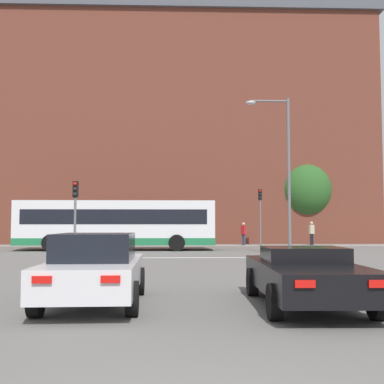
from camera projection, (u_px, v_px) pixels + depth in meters
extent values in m
cube|color=silver|center=(182.00, 258.00, 23.51)|extent=(8.78, 0.30, 0.01)
cube|color=gray|center=(180.00, 245.00, 36.45)|extent=(69.76, 2.50, 0.01)
cube|color=brown|center=(144.00, 140.00, 47.33)|extent=(40.86, 15.48, 19.82)
cube|color=#4C4F56|center=(145.00, 32.00, 48.05)|extent=(41.67, 16.10, 1.99)
cube|color=brown|center=(100.00, 21.00, 50.56)|extent=(0.90, 0.90, 2.31)
cube|color=brown|center=(198.00, 26.00, 51.92)|extent=(0.90, 0.90, 2.31)
cylinder|color=#5B2D22|center=(263.00, 8.00, 48.62)|extent=(2.91, 2.91, 3.30)
cube|color=silver|center=(95.00, 275.00, 9.96)|extent=(1.89, 4.34, 0.59)
cube|color=black|center=(95.00, 247.00, 9.96)|extent=(1.58, 1.97, 0.55)
cylinder|color=black|center=(66.00, 282.00, 11.22)|extent=(0.24, 0.65, 0.64)
cylinder|color=black|center=(139.00, 281.00, 11.32)|extent=(0.24, 0.65, 0.64)
cylinder|color=black|center=(36.00, 300.00, 8.57)|extent=(0.24, 0.65, 0.64)
cylinder|color=black|center=(132.00, 299.00, 8.67)|extent=(0.24, 0.65, 0.64)
cube|color=red|center=(42.00, 280.00, 7.78)|extent=(0.32, 0.06, 0.12)
cube|color=red|center=(111.00, 279.00, 7.85)|extent=(0.32, 0.06, 0.12)
cube|color=black|center=(306.00, 276.00, 9.76)|extent=(1.96, 4.63, 0.56)
cube|color=black|center=(304.00, 255.00, 9.91)|extent=(1.63, 1.41, 0.31)
cylinder|color=black|center=(252.00, 282.00, 11.16)|extent=(0.23, 0.64, 0.64)
cylinder|color=black|center=(329.00, 282.00, 11.17)|extent=(0.23, 0.64, 0.64)
cylinder|color=black|center=(275.00, 302.00, 8.32)|extent=(0.23, 0.64, 0.64)
cylinder|color=black|center=(377.00, 302.00, 8.34)|extent=(0.23, 0.64, 0.64)
cube|color=red|center=(305.00, 284.00, 7.46)|extent=(0.32, 0.06, 0.12)
cube|color=red|center=(379.00, 284.00, 7.47)|extent=(0.32, 0.06, 0.12)
cube|color=silver|center=(116.00, 223.00, 30.26)|extent=(12.27, 2.51, 2.73)
cube|color=#1E7042|center=(116.00, 241.00, 30.18)|extent=(12.29, 2.53, 0.44)
cube|color=black|center=(116.00, 217.00, 30.28)|extent=(11.29, 2.54, 0.90)
cylinder|color=black|center=(50.00, 243.00, 28.85)|extent=(1.00, 0.28, 1.00)
cylinder|color=black|center=(60.00, 242.00, 31.25)|extent=(1.00, 0.28, 1.00)
cylinder|color=black|center=(177.00, 243.00, 29.10)|extent=(1.00, 0.28, 1.00)
cylinder|color=black|center=(177.00, 241.00, 31.51)|extent=(1.00, 0.28, 1.00)
cylinder|color=slate|center=(260.00, 223.00, 36.36)|extent=(0.12, 0.12, 3.48)
cube|color=black|center=(260.00, 194.00, 36.50)|extent=(0.26, 0.20, 0.80)
sphere|color=red|center=(260.00, 191.00, 36.38)|extent=(0.17, 0.17, 0.17)
sphere|color=black|center=(260.00, 194.00, 36.37)|extent=(0.17, 0.17, 0.17)
sphere|color=black|center=(260.00, 198.00, 36.35)|extent=(0.17, 0.17, 0.17)
cylinder|color=slate|center=(75.00, 227.00, 23.68)|extent=(0.12, 0.12, 2.97)
cube|color=black|center=(76.00, 189.00, 23.80)|extent=(0.26, 0.20, 0.80)
sphere|color=red|center=(75.00, 184.00, 23.69)|extent=(0.17, 0.17, 0.17)
sphere|color=black|center=(75.00, 189.00, 23.67)|extent=(0.17, 0.17, 0.17)
sphere|color=black|center=(75.00, 194.00, 23.66)|extent=(0.17, 0.17, 0.17)
cylinder|color=slate|center=(289.00, 176.00, 24.82)|extent=(0.16, 0.16, 8.20)
cylinder|color=slate|center=(269.00, 101.00, 25.05)|extent=(1.95, 0.10, 0.10)
ellipsoid|color=#B2B2B7|center=(251.00, 103.00, 25.01)|extent=(0.50, 0.36, 0.22)
cylinder|color=#333851|center=(243.00, 240.00, 36.99)|extent=(0.13, 0.13, 0.84)
cylinder|color=#333851|center=(244.00, 240.00, 36.86)|extent=(0.13, 0.13, 0.84)
cube|color=#B21E23|center=(244.00, 230.00, 36.97)|extent=(0.41, 0.45, 0.66)
sphere|color=tan|center=(244.00, 224.00, 37.00)|extent=(0.25, 0.25, 0.25)
cylinder|color=brown|center=(144.00, 240.00, 36.21)|extent=(0.13, 0.13, 0.84)
cylinder|color=brown|center=(143.00, 240.00, 36.06)|extent=(0.13, 0.13, 0.84)
cube|color=#232328|center=(143.00, 230.00, 36.19)|extent=(0.39, 0.46, 0.67)
sphere|color=tan|center=(143.00, 224.00, 36.22)|extent=(0.25, 0.25, 0.25)
cylinder|color=black|center=(311.00, 240.00, 37.00)|extent=(0.13, 0.13, 0.87)
cylinder|color=black|center=(313.00, 240.00, 37.07)|extent=(0.13, 0.13, 0.87)
cube|color=tan|center=(312.00, 229.00, 37.08)|extent=(0.45, 0.35, 0.69)
sphere|color=tan|center=(311.00, 223.00, 37.11)|extent=(0.26, 0.26, 0.26)
cylinder|color=#4C3823|center=(305.00, 228.00, 40.68)|extent=(0.36, 0.36, 2.53)
ellipsoid|color=#285623|center=(304.00, 190.00, 40.89)|extent=(4.59, 4.59, 4.82)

